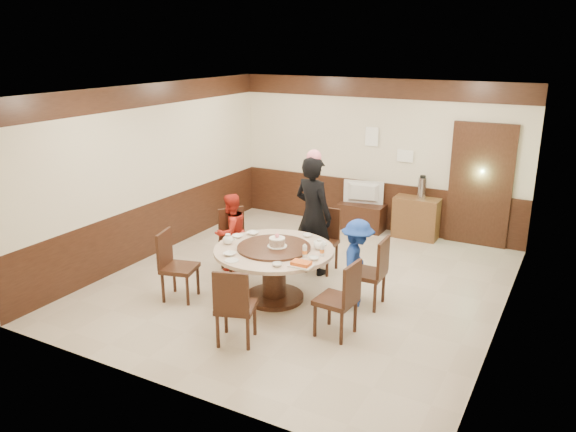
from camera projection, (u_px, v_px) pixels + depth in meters
The scene contains 31 objects.
room at pixel (305, 214), 8.01m from camera, with size 6.00×6.04×2.84m.
banquet_table at pixel (274, 263), 7.66m from camera, with size 1.63×1.63×0.78m.
chair_0 at pixel (368, 284), 7.55m from camera, with size 0.46×0.45×0.97m.
chair_1 at pixel (322, 252), 8.71m from camera, with size 0.45×0.46×0.97m.
chair_2 at pixel (236, 252), 8.70m from camera, with size 0.62×0.61×0.97m.
chair_3 at pixel (179, 278), 7.75m from camera, with size 0.54×0.54×0.97m.
chair_4 at pixel (236, 319), 6.61m from camera, with size 0.56×0.57×0.97m.
chair_5 at pixel (337, 312), 6.78m from camera, with size 0.48×0.47×0.97m.
person_standing at pixel (313, 215), 8.49m from camera, with size 0.67×0.44×1.83m, color black.
person_red at pixel (231, 232), 8.68m from camera, with size 0.59×0.46×1.21m, color #B02317.
person_blue at pixel (357, 263), 7.51m from camera, with size 0.77×0.44×1.20m, color #173898.
birthday_cake at pixel (277, 242), 7.56m from camera, with size 0.27×0.27×0.19m.
teapot_left at pixel (228, 240), 7.74m from camera, with size 0.17×0.15×0.13m, color white.
teapot_right at pixel (319, 245), 7.54m from camera, with size 0.17×0.15×0.13m, color white.
bowl_0 at pixel (253, 233), 8.13m from camera, with size 0.17×0.17×0.04m, color white.
bowl_1 at pixel (277, 265), 6.99m from camera, with size 0.13×0.13×0.04m, color white.
bowl_2 at pixel (230, 254), 7.34m from camera, with size 0.16×0.16×0.04m, color white.
bowl_3 at pixel (314, 258), 7.19m from camera, with size 0.13×0.13×0.04m, color white.
bowl_4 at pixel (238, 236), 8.01m from camera, with size 0.15×0.15×0.04m, color white.
bowl_5 at pixel (307, 235), 8.04m from camera, with size 0.13×0.13×0.04m, color white.
saucer_near at pixel (232, 260), 7.16m from camera, with size 0.18×0.18×0.01m, color white.
saucer_far at pixel (320, 242), 7.80m from camera, with size 0.18×0.18×0.01m, color white.
shrimp_platter at pixel (301, 264), 6.98m from camera, with size 0.30×0.20×0.06m.
bottle_0 at pixel (305, 251), 7.26m from camera, with size 0.06×0.06×0.16m, color silver.
bottle_1 at pixel (322, 250), 7.30m from camera, with size 0.06×0.06×0.16m, color silver.
tv_stand at pixel (362, 217), 10.62m from camera, with size 0.85×0.45×0.50m, color black.
television at pixel (363, 193), 10.48m from camera, with size 0.75×0.10×0.43m, color gray.
side_cabinet at pixel (416, 218), 10.14m from camera, with size 0.80×0.40×0.75m, color brown.
thermos at pixel (422, 188), 9.94m from camera, with size 0.15×0.15×0.38m, color silver.
notice_left at pixel (372, 137), 10.32m from camera, with size 0.25×0.00×0.35m, color white.
notice_right at pixel (405, 156), 10.12m from camera, with size 0.30×0.00×0.22m, color white.
Camera 1 is at (3.45, -6.82, 3.44)m, focal length 35.00 mm.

